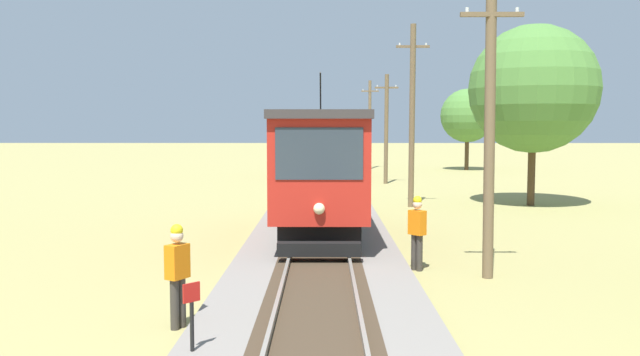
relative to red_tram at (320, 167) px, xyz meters
name	(u,v)px	position (x,y,z in m)	size (l,w,h in m)	color
red_tram	(320,167)	(0.00, 0.00, 0.00)	(2.60, 8.54, 4.79)	red
freight_car	(322,154)	(0.00, 24.53, -0.64)	(2.40, 5.20, 2.31)	maroon
utility_pole_near_tram	(490,126)	(3.81, -4.89, 1.24)	(1.40, 0.41, 6.68)	brown
utility_pole_mid	(412,114)	(3.81, 7.80, 1.74)	(1.40, 0.42, 7.67)	brown
utility_pole_far	(386,128)	(3.81, 18.94, 1.15)	(1.40, 0.54, 6.51)	brown
utility_pole_distant	(370,124)	(3.81, 32.72, 1.47)	(1.40, 0.45, 7.14)	brown
trackside_signal_marker	(192,318)	(-1.79, -10.26, -1.53)	(0.21, 0.21, 1.18)	black
track_worker	(177,271)	(-2.35, -8.65, -1.21)	(0.40, 0.45, 1.78)	#38332D
second_worker	(417,229)	(2.32, -4.24, -1.21)	(0.43, 0.44, 1.78)	#38332D
tree_left_near	(467,116)	(11.35, 31.17, 2.08)	(4.20, 4.20, 6.39)	#4C3823
tree_left_far	(534,89)	(9.07, 8.36, 2.82)	(5.48, 5.48, 7.76)	#4C3823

